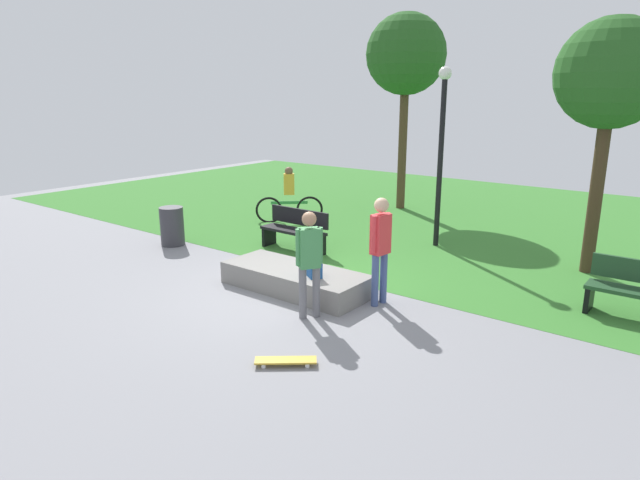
% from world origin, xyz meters
% --- Properties ---
extents(ground_plane, '(28.00, 28.00, 0.00)m').
position_xyz_m(ground_plane, '(0.00, 0.00, 0.00)').
color(ground_plane, gray).
extents(grass_lawn, '(26.60, 12.96, 0.01)m').
position_xyz_m(grass_lawn, '(0.00, 7.52, 0.00)').
color(grass_lawn, '#387A2D').
rests_on(grass_lawn, ground_plane).
extents(concrete_ledge, '(2.70, 1.07, 0.40)m').
position_xyz_m(concrete_ledge, '(-0.20, 0.14, 0.20)').
color(concrete_ledge, gray).
rests_on(concrete_ledge, ground_plane).
extents(backpack_on_ledge, '(0.34, 0.32, 0.32)m').
position_xyz_m(backpack_on_ledge, '(0.35, -0.01, 0.56)').
color(backpack_on_ledge, '#1E4C8C').
rests_on(backpack_on_ledge, concrete_ledge).
extents(skater_performing_trick, '(0.35, 0.38, 1.69)m').
position_xyz_m(skater_performing_trick, '(0.78, -0.66, 0.99)').
color(skater_performing_trick, slate).
rests_on(skater_performing_trick, ground_plane).
extents(skater_watching, '(0.24, 0.43, 1.80)m').
position_xyz_m(skater_watching, '(1.34, 0.48, 1.06)').
color(skater_watching, '#3F5184').
rests_on(skater_watching, ground_plane).
extents(skateboard_by_ledge, '(0.75, 0.66, 0.08)m').
position_xyz_m(skateboard_by_ledge, '(1.52, -2.08, 0.06)').
color(skateboard_by_ledge, gold).
rests_on(skateboard_by_ledge, ground_plane).
extents(park_bench_far_right, '(1.61, 0.49, 0.91)m').
position_xyz_m(park_bench_far_right, '(-1.87, 2.12, 0.48)').
color(park_bench_far_right, black).
rests_on(park_bench_far_right, ground_plane).
extents(tree_slender_maple, '(2.28, 2.28, 5.59)m').
position_xyz_m(tree_slender_maple, '(-2.32, 7.58, 4.40)').
color(tree_slender_maple, '#4C3823').
rests_on(tree_slender_maple, grass_lawn).
extents(tree_tall_oak, '(1.99, 1.99, 4.73)m').
position_xyz_m(tree_tall_oak, '(3.65, 4.43, 3.69)').
color(tree_tall_oak, '#42301E').
rests_on(tree_tall_oak, grass_lawn).
extents(lamp_post, '(0.28, 0.28, 3.94)m').
position_xyz_m(lamp_post, '(0.44, 4.38, 2.41)').
color(lamp_post, black).
rests_on(lamp_post, ground_plane).
extents(trash_bin, '(0.54, 0.54, 0.88)m').
position_xyz_m(trash_bin, '(-4.37, 0.70, 0.44)').
color(trash_bin, '#333338').
rests_on(trash_bin, ground_plane).
extents(cyclist_on_bicycle, '(1.38, 1.28, 1.52)m').
position_xyz_m(cyclist_on_bicycle, '(-3.77, 4.12, 0.63)').
color(cyclist_on_bicycle, black).
rests_on(cyclist_on_bicycle, ground_plane).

